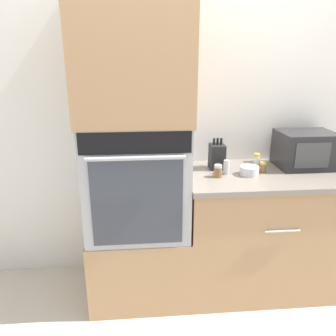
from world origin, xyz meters
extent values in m
plane|color=beige|center=(0.00, 0.00, 0.00)|extent=(12.00, 12.00, 0.00)
cube|color=silver|center=(0.00, 0.63, 1.25)|extent=(8.00, 0.05, 2.50)
cube|color=#A87F56|center=(-0.33, 0.30, 0.26)|extent=(0.66, 0.60, 0.51)
cube|color=#9EA0A5|center=(-0.33, 0.30, 0.87)|extent=(0.63, 0.59, 0.72)
cube|color=black|center=(-0.33, 0.00, 1.17)|extent=(0.61, 0.01, 0.12)
cube|color=#33E54C|center=(-0.33, 0.00, 1.17)|extent=(0.09, 0.00, 0.03)
cube|color=#333842|center=(-0.33, 0.00, 0.82)|extent=(0.52, 0.01, 0.53)
cylinder|color=#9EA0A5|center=(-0.33, -0.03, 1.09)|extent=(0.54, 0.02, 0.02)
cube|color=#A87F56|center=(-0.33, 0.30, 1.65)|extent=(0.66, 0.60, 0.85)
cube|color=#A87F56|center=(0.54, 0.30, 0.42)|extent=(1.09, 0.60, 0.84)
cube|color=slate|center=(0.54, 0.30, 0.85)|extent=(1.11, 0.63, 0.03)
cylinder|color=#B7B7BC|center=(0.54, -0.01, 0.60)|extent=(0.22, 0.01, 0.01)
cube|color=#232326|center=(0.84, 0.40, 0.99)|extent=(0.38, 0.29, 0.25)
cube|color=#3D3D3F|center=(0.82, 0.26, 0.99)|extent=(0.23, 0.01, 0.17)
cube|color=black|center=(0.22, 0.42, 0.96)|extent=(0.10, 0.12, 0.17)
cylinder|color=black|center=(0.20, 0.42, 1.06)|extent=(0.02, 0.02, 0.04)
cylinder|color=black|center=(0.22, 0.42, 1.06)|extent=(0.02, 0.02, 0.04)
cylinder|color=black|center=(0.24, 0.42, 1.06)|extent=(0.02, 0.02, 0.04)
cylinder|color=silver|center=(0.40, 0.27, 0.90)|extent=(0.12, 0.12, 0.06)
cylinder|color=silver|center=(0.49, 0.38, 0.91)|extent=(0.04, 0.04, 0.09)
cylinder|color=gold|center=(0.49, 0.38, 0.97)|extent=(0.04, 0.04, 0.02)
cylinder|color=silver|center=(0.26, 0.29, 0.91)|extent=(0.04, 0.04, 0.07)
cylinder|color=#B7B7BC|center=(0.26, 0.29, 0.96)|extent=(0.04, 0.04, 0.02)
cylinder|color=brown|center=(0.51, 0.31, 0.90)|extent=(0.04, 0.04, 0.05)
cylinder|color=gold|center=(0.51, 0.31, 0.93)|extent=(0.04, 0.04, 0.02)
cylinder|color=brown|center=(0.19, 0.24, 0.90)|extent=(0.05, 0.05, 0.06)
cylinder|color=#B7B7BC|center=(0.19, 0.24, 0.94)|extent=(0.05, 0.05, 0.02)
camera|label=1|loc=(-0.30, -1.71, 1.60)|focal=35.00mm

